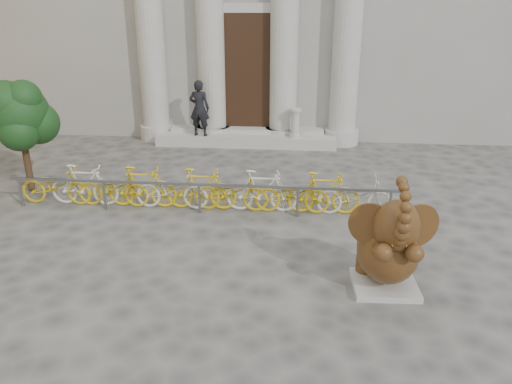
# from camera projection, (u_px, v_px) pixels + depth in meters

# --- Properties ---
(ground) EXTENTS (80.00, 80.00, 0.00)m
(ground) POSITION_uv_depth(u_px,v_px,m) (183.00, 299.00, 8.25)
(ground) COLOR #474442
(ground) RESTS_ON ground
(entrance_steps) EXTENTS (6.00, 1.20, 0.36)m
(entrance_steps) POSITION_uv_depth(u_px,v_px,m) (246.00, 139.00, 16.90)
(entrance_steps) COLOR #A8A59E
(entrance_steps) RESTS_ON ground
(elephant_statue) EXTENTS (1.44, 1.61, 2.15)m
(elephant_statue) POSITION_uv_depth(u_px,v_px,m) (389.00, 248.00, 8.26)
(elephant_statue) COLOR #A8A59E
(elephant_statue) RESTS_ON ground
(bike_rack) EXTENTS (8.97, 0.53, 1.00)m
(bike_rack) POSITION_uv_depth(u_px,v_px,m) (201.00, 189.00, 11.59)
(bike_rack) COLOR slate
(bike_rack) RESTS_ON ground
(tree) EXTENTS (1.64, 1.49, 2.84)m
(tree) POSITION_uv_depth(u_px,v_px,m) (20.00, 115.00, 12.16)
(tree) COLOR #332114
(tree) RESTS_ON ground
(pedestrian) EXTENTS (0.71, 0.50, 1.83)m
(pedestrian) POSITION_uv_depth(u_px,v_px,m) (199.00, 108.00, 16.31)
(pedestrian) COLOR black
(pedestrian) RESTS_ON entrance_steps
(balustrade_post) EXTENTS (0.39, 0.39, 0.96)m
(balustrade_post) POSITION_uv_depth(u_px,v_px,m) (295.00, 124.00, 16.26)
(balustrade_post) COLOR #A8A59E
(balustrade_post) RESTS_ON entrance_steps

